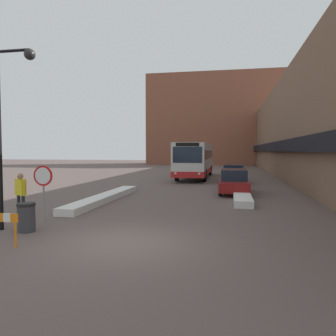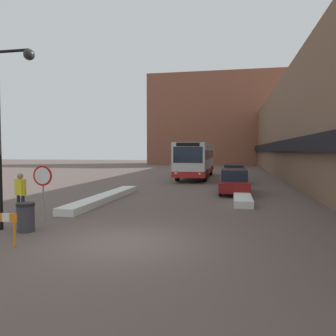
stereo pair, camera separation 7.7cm
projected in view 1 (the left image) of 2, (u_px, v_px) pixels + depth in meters
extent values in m
plane|color=brown|center=(125.00, 243.00, 9.45)|extent=(160.00, 160.00, 0.00)
cube|color=brown|center=(307.00, 128.00, 30.85)|extent=(5.00, 60.00, 9.56)
cube|color=black|center=(276.00, 147.00, 31.46)|extent=(0.50, 60.00, 0.90)
cube|color=brown|center=(216.00, 120.00, 63.67)|extent=(26.00, 8.00, 17.22)
cube|color=silver|center=(105.00, 198.00, 17.44)|extent=(0.90, 8.80, 0.32)
cube|color=silver|center=(242.00, 196.00, 17.85)|extent=(0.90, 5.95, 0.35)
cube|color=silver|center=(195.00, 158.00, 31.91)|extent=(2.68, 12.02, 2.86)
cube|color=red|center=(195.00, 170.00, 31.98)|extent=(2.70, 12.04, 0.50)
cube|color=#192333|center=(195.00, 154.00, 31.89)|extent=(2.70, 11.06, 0.79)
cube|color=#192333|center=(187.00, 155.00, 25.99)|extent=(2.36, 0.03, 1.29)
cube|color=black|center=(187.00, 144.00, 25.94)|extent=(1.87, 0.03, 0.28)
sphere|color=#F2EAC6|center=(175.00, 174.00, 26.24)|extent=(0.20, 0.20, 0.20)
sphere|color=#F2EAC6|center=(199.00, 174.00, 25.88)|extent=(0.20, 0.20, 0.20)
cylinder|color=black|center=(177.00, 175.00, 28.56)|extent=(0.28, 1.14, 1.14)
cylinder|color=black|center=(205.00, 175.00, 28.10)|extent=(0.28, 1.14, 1.14)
cylinder|color=black|center=(188.00, 170.00, 35.87)|extent=(0.28, 1.14, 1.14)
cylinder|color=black|center=(210.00, 170.00, 35.41)|extent=(0.28, 1.14, 1.14)
cube|color=maroon|center=(234.00, 184.00, 20.57)|extent=(1.77, 4.86, 0.56)
cube|color=#192333|center=(234.00, 174.00, 20.65)|extent=(1.56, 2.67, 0.68)
cylinder|color=black|center=(248.00, 191.00, 18.95)|extent=(0.20, 0.65, 0.65)
cylinder|color=black|center=(220.00, 190.00, 19.25)|extent=(0.20, 0.65, 0.65)
cylinder|color=black|center=(246.00, 186.00, 21.91)|extent=(0.20, 0.65, 0.65)
cylinder|color=black|center=(222.00, 185.00, 22.21)|extent=(0.20, 0.65, 0.65)
cube|color=navy|center=(233.00, 177.00, 26.87)|extent=(1.76, 4.64, 0.59)
cube|color=#192333|center=(233.00, 169.00, 26.95)|extent=(1.55, 2.55, 0.68)
cylinder|color=black|center=(244.00, 181.00, 25.32)|extent=(0.20, 0.62, 0.62)
cylinder|color=black|center=(223.00, 181.00, 25.62)|extent=(0.20, 0.62, 0.62)
cylinder|color=black|center=(243.00, 178.00, 28.14)|extent=(0.20, 0.62, 0.62)
cylinder|color=black|center=(224.00, 178.00, 28.44)|extent=(0.20, 0.62, 0.62)
cylinder|color=gray|center=(44.00, 194.00, 12.23)|extent=(0.07, 0.07, 2.11)
cylinder|color=red|center=(43.00, 176.00, 12.17)|extent=(0.76, 0.03, 0.76)
cylinder|color=white|center=(43.00, 176.00, 12.16)|extent=(0.62, 0.01, 0.62)
cylinder|color=black|center=(13.00, 51.00, 10.62)|extent=(1.20, 0.10, 0.10)
sphere|color=black|center=(30.00, 54.00, 10.52)|extent=(0.36, 0.36, 0.36)
cylinder|color=#232328|center=(19.00, 205.00, 13.36)|extent=(0.13, 0.13, 0.87)
cylinder|color=#232328|center=(23.00, 206.00, 13.19)|extent=(0.13, 0.13, 0.87)
cube|color=yellow|center=(21.00, 187.00, 13.23)|extent=(0.52, 0.38, 0.65)
sphere|color=#9E7556|center=(20.00, 176.00, 13.21)|extent=(0.24, 0.24, 0.24)
cylinder|color=yellow|center=(17.00, 188.00, 13.36)|extent=(0.10, 0.10, 0.61)
cylinder|color=yellow|center=(24.00, 188.00, 13.11)|extent=(0.10, 0.10, 0.61)
cylinder|color=#38383D|center=(26.00, 219.00, 10.75)|extent=(0.56, 0.56, 0.85)
cylinder|color=black|center=(26.00, 205.00, 10.73)|extent=(0.59, 0.59, 0.10)
cylinder|color=orange|center=(16.00, 235.00, 8.99)|extent=(0.06, 0.06, 0.70)
cube|color=orange|center=(0.00, 217.00, 9.05)|extent=(0.22, 0.04, 0.24)
cube|color=white|center=(7.00, 218.00, 9.01)|extent=(0.22, 0.04, 0.24)
cube|color=orange|center=(14.00, 218.00, 8.97)|extent=(0.22, 0.04, 0.24)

